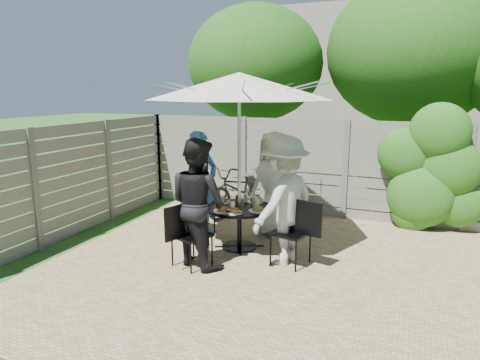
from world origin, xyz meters
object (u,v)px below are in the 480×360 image
at_px(person_back, 274,184).
at_px(person_front, 198,203).
at_px(person_left, 201,185).
at_px(plate_left, 222,201).
at_px(plate_back, 255,201).
at_px(chair_right, 291,246).
at_px(syrup_jug, 239,200).
at_px(chair_back, 278,217).
at_px(chair_front, 191,248).
at_px(coffee_cup, 254,201).
at_px(plate_extra, 234,211).
at_px(person_right, 284,201).
at_px(chair_left, 196,217).
at_px(patio_table, 239,219).
at_px(plate_right, 258,210).
at_px(umbrella, 239,86).
at_px(plate_front, 222,210).
at_px(glass_right, 257,204).
at_px(glass_front, 232,207).
at_px(glass_left, 222,200).
at_px(glass_back, 246,198).
at_px(bicycle, 241,188).

relative_size(person_back, person_front, 0.98).
height_order(person_left, plate_left, person_left).
xyz_separation_m(plate_back, plate_left, (-0.46, -0.21, 0.00)).
distance_m(chair_right, syrup_jug, 1.12).
distance_m(chair_back, person_left, 1.40).
xyz_separation_m(chair_front, coffee_cup, (0.50, 1.08, 0.44)).
height_order(plate_back, plate_extra, same).
height_order(plate_back, syrup_jug, syrup_jug).
bearing_deg(chair_front, person_right, -40.39).
bearing_deg(coffee_cup, plate_extra, -101.53).
relative_size(chair_left, person_left, 0.56).
xyz_separation_m(patio_table, chair_right, (0.91, -0.33, -0.17)).
xyz_separation_m(chair_left, plate_back, (1.03, 0.00, 0.39)).
bearing_deg(plate_right, person_front, -133.72).
relative_size(umbrella, chair_front, 3.76).
bearing_deg(plate_front, person_front, -110.28).
height_order(chair_front, plate_right, chair_front).
distance_m(patio_table, glass_right, 0.39).
bearing_deg(coffee_cup, glass_front, -109.69).
relative_size(plate_left, glass_left, 1.86).
bearing_deg(person_left, chair_right, -89.95).
xyz_separation_m(person_left, glass_right, (1.06, -0.28, -0.14)).
xyz_separation_m(glass_back, glass_right, (0.29, -0.27, 0.00)).
height_order(glass_back, coffee_cup, glass_back).
relative_size(plate_extra, glass_back, 1.71).
xyz_separation_m(glass_front, syrup_jug, (-0.05, 0.35, 0.01)).
relative_size(plate_right, coffee_cup, 2.17).
bearing_deg(plate_left, person_right, -20.28).
bearing_deg(person_right, chair_right, 90.65).
bearing_deg(plate_left, glass_front, -49.46).
bearing_deg(glass_left, person_right, -14.78).
relative_size(person_left, plate_extra, 7.22).
height_order(umbrella, chair_right, umbrella).
bearing_deg(coffee_cup, chair_right, -34.44).
height_order(person_front, syrup_jug, person_front).
relative_size(person_right, glass_front, 12.72).
xyz_separation_m(person_back, plate_right, (0.05, -0.90, -0.18)).
distance_m(person_back, bicycle, 1.41).
relative_size(person_back, syrup_jug, 10.80).
relative_size(chair_right, bicycle, 0.50).
bearing_deg(plate_front, chair_front, -110.28).
distance_m(person_left, coffee_cup, 0.97).
relative_size(glass_back, bicycle, 0.07).
bearing_deg(bicycle, coffee_cup, -46.99).
distance_m(plate_front, coffee_cup, 0.59).
bearing_deg(chair_right, syrup_jug, -8.20).
distance_m(person_right, coffee_cup, 0.78).
distance_m(chair_left, glass_left, 0.83).
relative_size(glass_left, coffee_cup, 1.17).
bearing_deg(glass_right, person_front, -125.79).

